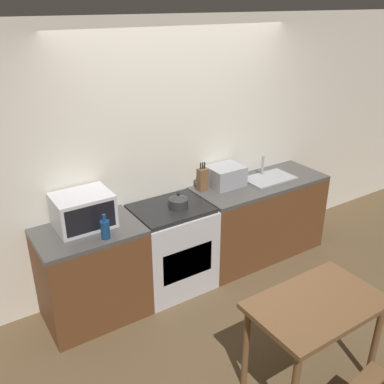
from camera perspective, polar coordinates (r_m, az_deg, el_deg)
ground_plane at (r=4.17m, az=7.54°, el=-16.60°), size 16.00×16.00×0.00m
wall_back at (r=4.36m, az=-1.72°, el=5.38°), size 10.00×0.06×2.60m
counter_left_run at (r=4.04m, az=-13.11°, el=-10.54°), size 0.91×0.62×0.90m
counter_right_run at (r=4.91m, az=8.80°, el=-3.46°), size 1.53×0.62×0.90m
stove_range at (r=4.32m, az=-2.74°, el=-7.38°), size 0.75×0.62×0.90m
kettle at (r=4.06m, az=-1.84°, el=-1.24°), size 0.19×0.19×0.16m
microwave at (r=3.82m, az=-14.33°, el=-2.39°), size 0.49×0.39×0.30m
bottle at (r=3.61m, az=-11.50°, el=-4.87°), size 0.08×0.08×0.22m
knife_block at (r=4.40m, az=1.40°, el=1.69°), size 0.10×0.08×0.31m
toaster_oven at (r=4.55m, az=4.49°, el=2.15°), size 0.36×0.30×0.21m
sink_basin at (r=4.80m, az=10.21°, el=1.87°), size 0.55×0.34×0.24m
dining_table at (r=3.31m, az=16.18°, el=-15.37°), size 0.97×0.61×0.76m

